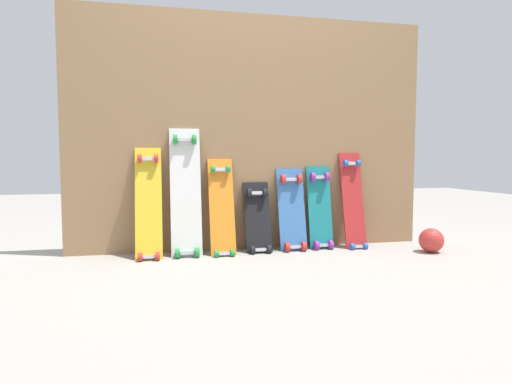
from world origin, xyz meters
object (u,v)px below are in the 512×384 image
(skateboard_orange, at_px, (222,211))
(skateboard_red, at_px, (353,205))
(skateboard_teal, at_px, (320,211))
(skateboard_white, at_px, (186,196))
(rubber_ball, at_px, (431,240))
(skateboard_blue, at_px, (292,213))
(skateboard_black, at_px, (258,221))
(skateboard_yellow, at_px, (149,207))

(skateboard_orange, relative_size, skateboard_red, 0.95)
(skateboard_orange, height_order, skateboard_teal, skateboard_orange)
(skateboard_white, relative_size, rubber_ball, 5.44)
(skateboard_white, distance_m, skateboard_orange, 0.28)
(skateboard_blue, bearing_deg, skateboard_white, -178.95)
(skateboard_black, relative_size, rubber_ball, 3.25)
(skateboard_orange, distance_m, skateboard_red, 1.04)
(skateboard_black, xyz_separation_m, skateboard_red, (0.77, 0.00, 0.11))
(skateboard_blue, distance_m, skateboard_teal, 0.23)
(skateboard_teal, bearing_deg, skateboard_orange, -176.74)
(skateboard_yellow, distance_m, rubber_ball, 2.08)
(skateboard_white, bearing_deg, skateboard_black, 0.34)
(skateboard_yellow, bearing_deg, rubber_ball, -8.14)
(skateboard_black, bearing_deg, skateboard_red, 0.03)
(skateboard_white, distance_m, skateboard_black, 0.57)
(skateboard_black, distance_m, skateboard_red, 0.77)
(skateboard_yellow, bearing_deg, skateboard_black, 1.92)
(skateboard_black, distance_m, skateboard_blue, 0.27)
(rubber_ball, bearing_deg, skateboard_black, 165.67)
(skateboard_red, bearing_deg, skateboard_yellow, -179.01)
(skateboard_blue, relative_size, rubber_ball, 3.78)
(skateboard_teal, bearing_deg, skateboard_yellow, -177.68)
(skateboard_blue, distance_m, rubber_ball, 1.05)
(skateboard_white, distance_m, skateboard_blue, 0.82)
(skateboard_red, bearing_deg, skateboard_teal, 174.52)
(skateboard_yellow, xyz_separation_m, skateboard_blue, (1.06, 0.04, -0.07))
(skateboard_orange, distance_m, skateboard_black, 0.29)
(skateboard_yellow, xyz_separation_m, rubber_ball, (2.04, -0.29, -0.26))
(skateboard_yellow, bearing_deg, skateboard_teal, 2.32)
(skateboard_yellow, distance_m, skateboard_white, 0.27)
(skateboard_blue, height_order, skateboard_red, skateboard_red)
(skateboard_blue, bearing_deg, skateboard_orange, -176.86)
(skateboard_white, distance_m, skateboard_red, 1.30)
(skateboard_yellow, height_order, rubber_ball, skateboard_yellow)
(skateboard_black, bearing_deg, skateboard_yellow, -178.08)
(skateboard_orange, distance_m, rubber_ball, 1.57)
(skateboard_red, xyz_separation_m, rubber_ball, (0.48, -0.32, -0.24))
(skateboard_yellow, relative_size, skateboard_teal, 1.21)
(skateboard_orange, distance_m, skateboard_teal, 0.78)
(skateboard_black, xyz_separation_m, rubber_ball, (1.25, -0.32, -0.13))
(skateboard_white, height_order, skateboard_red, skateboard_white)
(skateboard_white, height_order, skateboard_blue, skateboard_white)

